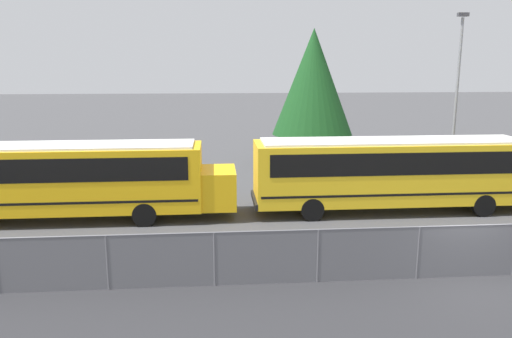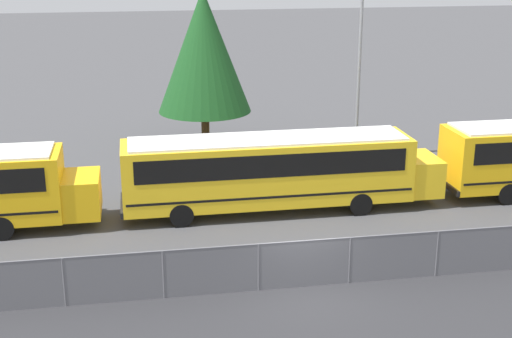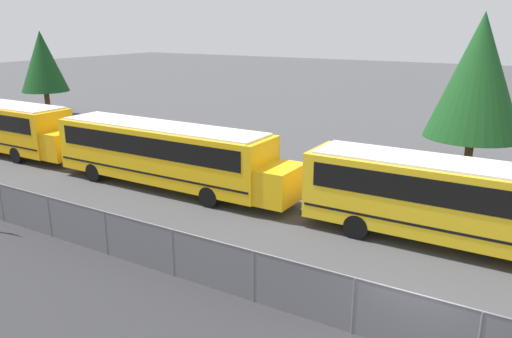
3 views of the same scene
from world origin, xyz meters
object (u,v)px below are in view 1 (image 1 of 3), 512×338
(school_bus_1, at_px, (63,176))
(light_pole, at_px, (457,90))
(school_bus_2, at_px, (398,169))
(tree_1, at_px, (313,82))

(school_bus_1, bearing_deg, light_pole, 18.25)
(school_bus_1, xyz_separation_m, school_bus_2, (14.22, 0.15, 0.00))
(school_bus_1, bearing_deg, school_bus_2, 0.60)
(tree_1, bearing_deg, school_bus_2, -80.08)
(school_bus_2, relative_size, light_pole, 1.48)
(light_pole, distance_m, tree_1, 8.37)
(light_pole, relative_size, tree_1, 1.07)
(school_bus_2, height_order, tree_1, tree_1)
(school_bus_1, distance_m, light_pole, 21.06)
(school_bus_1, height_order, school_bus_2, same)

